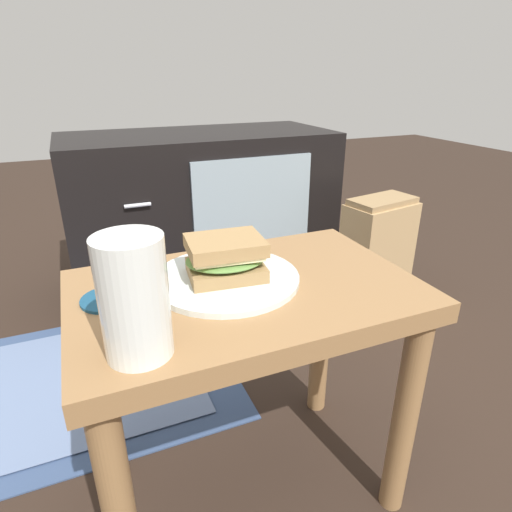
% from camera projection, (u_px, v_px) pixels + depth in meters
% --- Properties ---
extents(ground_plane, '(8.00, 8.00, 0.00)m').
position_uv_depth(ground_plane, '(248.00, 484.00, 0.89)').
color(ground_plane, '#2D2119').
extents(side_table, '(0.56, 0.36, 0.46)m').
position_uv_depth(side_table, '(246.00, 333.00, 0.74)').
color(side_table, olive).
rests_on(side_table, ground).
extents(tv_cabinet, '(0.96, 0.46, 0.58)m').
position_uv_depth(tv_cabinet, '(202.00, 211.00, 1.64)').
color(tv_cabinet, black).
rests_on(tv_cabinet, ground).
extents(area_rug, '(1.08, 0.63, 0.01)m').
position_uv_depth(area_rug, '(24.00, 395.00, 1.12)').
color(area_rug, '#384C72').
rests_on(area_rug, ground).
extents(plate, '(0.24, 0.24, 0.01)m').
position_uv_depth(plate, '(226.00, 278.00, 0.72)').
color(plate, silver).
rests_on(plate, side_table).
extents(sandwich_front, '(0.14, 0.12, 0.07)m').
position_uv_depth(sandwich_front, '(226.00, 258.00, 0.70)').
color(sandwich_front, '#9E7A4C').
rests_on(sandwich_front, plate).
extents(beer_glass, '(0.08, 0.08, 0.15)m').
position_uv_depth(beer_glass, '(134.00, 301.00, 0.51)').
color(beer_glass, silver).
rests_on(beer_glass, side_table).
extents(coaster, '(0.08, 0.08, 0.01)m').
position_uv_depth(coaster, '(109.00, 299.00, 0.66)').
color(coaster, navy).
rests_on(coaster, side_table).
extents(paper_bag, '(0.26, 0.18, 0.39)m').
position_uv_depth(paper_bag, '(376.00, 253.00, 1.50)').
color(paper_bag, tan).
rests_on(paper_bag, ground).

